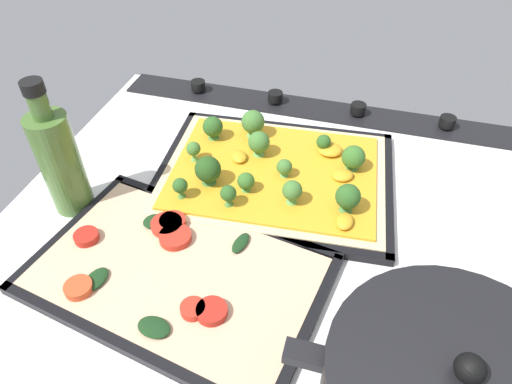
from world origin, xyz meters
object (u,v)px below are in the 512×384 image
baking_tray_back (177,276)px  veggie_pizza_back (174,270)px  oil_bottle (60,160)px  broccoli_pizza (273,169)px  baking_tray_front (274,178)px

baking_tray_back → veggie_pizza_back: veggie_pizza_back is taller
oil_bottle → broccoli_pizza: bearing=-153.4°
baking_tray_front → oil_bottle: (26.99, 13.39, 7.96)cm
broccoli_pizza → veggie_pizza_back: bearing=71.0°
baking_tray_front → baking_tray_back: 22.91cm
baking_tray_front → veggie_pizza_back: 22.90cm
baking_tray_front → broccoli_pizza: size_ratio=1.07×
oil_bottle → veggie_pizza_back: bearing=157.1°
veggie_pizza_back → oil_bottle: 22.20cm
veggie_pizza_back → oil_bottle: oil_bottle is taller
baking_tray_front → baking_tray_back: size_ratio=0.96×
broccoli_pizza → veggie_pizza_back: (7.46, 21.62, -0.89)cm
broccoli_pizza → baking_tray_back: broccoli_pizza is taller
broccoli_pizza → veggie_pizza_back: size_ratio=0.96×
baking_tray_front → oil_bottle: size_ratio=1.88×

